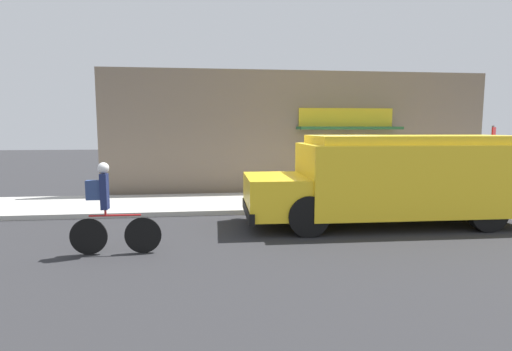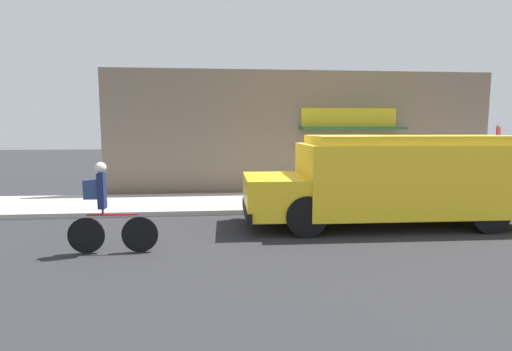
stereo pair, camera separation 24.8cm
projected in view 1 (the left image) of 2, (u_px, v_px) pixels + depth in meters
name	position (u px, v px, depth m)	size (l,w,h in m)	color
ground_plane	(326.00, 213.00, 11.11)	(70.00, 70.00, 0.00)	#2B2B2D
sidewalk	(312.00, 201.00, 12.56)	(28.00, 2.96, 0.13)	#ADAAA3
storefront	(302.00, 133.00, 14.08)	(13.74, 0.96, 4.34)	#756656
school_bus	(396.00, 177.00, 9.69)	(6.76, 2.68, 2.17)	yellow
cyclist	(108.00, 211.00, 7.39)	(1.67, 0.20, 1.72)	black
stop_sign_post	(492.00, 150.00, 12.18)	(0.45, 0.45, 2.29)	slate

